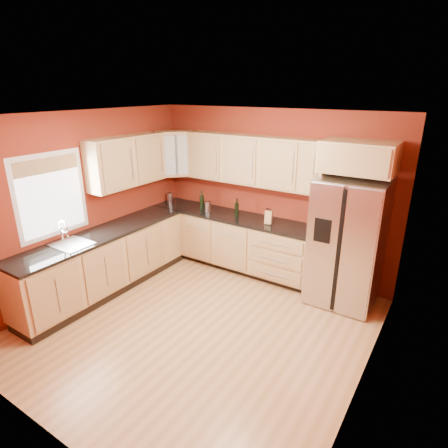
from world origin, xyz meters
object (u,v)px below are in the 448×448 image
at_px(wine_bottle_a, 202,200).
at_px(knife_block, 269,217).
at_px(canister_left, 170,198).
at_px(soap_dispenser, 310,226).
at_px(refrigerator, 347,243).

distance_m(wine_bottle_a, knife_block, 1.28).
xyz_separation_m(canister_left, soap_dispenser, (2.65, -0.03, 0.00)).
xyz_separation_m(refrigerator, soap_dispenser, (-0.55, 0.03, 0.12)).
bearing_deg(knife_block, refrigerator, -14.13).
bearing_deg(wine_bottle_a, canister_left, 179.21).
height_order(refrigerator, knife_block, refrigerator).
relative_size(refrigerator, knife_block, 8.64).
relative_size(canister_left, wine_bottle_a, 0.55).
xyz_separation_m(canister_left, wine_bottle_a, (0.72, -0.01, 0.07)).
xyz_separation_m(refrigerator, wine_bottle_a, (-2.48, 0.05, 0.19)).
bearing_deg(canister_left, knife_block, -0.98).
xyz_separation_m(canister_left, knife_block, (1.99, -0.03, 0.01)).
bearing_deg(wine_bottle_a, soap_dispenser, -0.52).
distance_m(canister_left, wine_bottle_a, 0.72).
bearing_deg(canister_left, soap_dispenser, -0.59).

